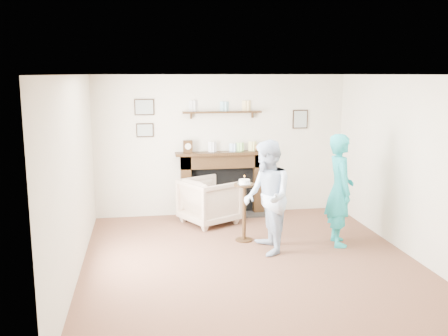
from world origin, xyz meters
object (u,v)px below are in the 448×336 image
at_px(armchair, 210,223).
at_px(pedestal_table, 244,201).
at_px(man, 266,252).
at_px(woman, 337,244).

bearing_deg(armchair, pedestal_table, 173.24).
bearing_deg(pedestal_table, man, -69.04).
relative_size(man, woman, 0.97).
height_order(woman, pedestal_table, pedestal_table).
distance_m(armchair, woman, 2.22).
distance_m(armchair, pedestal_table, 1.24).
xyz_separation_m(armchair, pedestal_table, (0.39, -0.99, 0.63)).
bearing_deg(armchair, man, 173.08).
relative_size(armchair, woman, 0.51).
distance_m(man, woman, 1.16).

